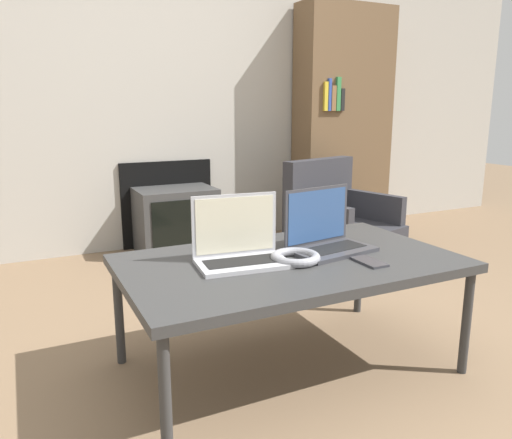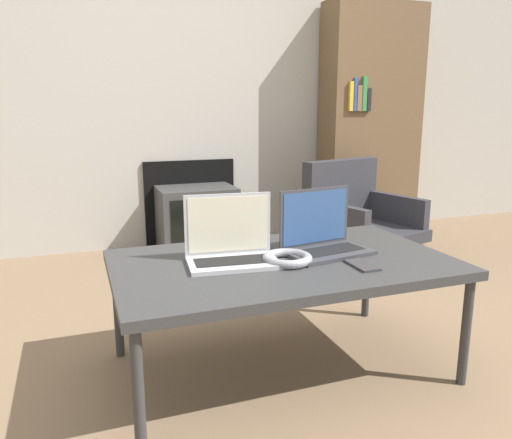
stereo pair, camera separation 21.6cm
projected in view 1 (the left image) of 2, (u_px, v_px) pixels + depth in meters
name	position (u px, v px, depth m)	size (l,w,h in m)	color
ground_plane	(304.00, 381.00, 1.91)	(14.00, 14.00, 0.00)	#7A6047
wall_back	(148.00, 69.00, 3.53)	(7.00, 0.08, 2.60)	#ADA89E
table	(290.00, 267.00, 1.93)	(1.28, 0.75, 0.46)	#333333
laptop_left	(239.00, 247.00, 1.86)	(0.35, 0.24, 0.25)	#B2B2B7
laptop_right	(326.00, 235.00, 2.03)	(0.36, 0.25, 0.25)	#38383D
headphones	(296.00, 257.00, 1.88)	(0.19, 0.19, 0.03)	gray
phone	(369.00, 262.00, 1.87)	(0.07, 0.14, 0.01)	#333338
tv	(176.00, 220.00, 3.58)	(0.55, 0.40, 0.46)	#383838
armchair	(335.00, 211.00, 3.54)	(0.78, 0.76, 0.66)	#2D2D33
bookshelf	(343.00, 122.00, 4.10)	(0.79, 0.32, 1.81)	brown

